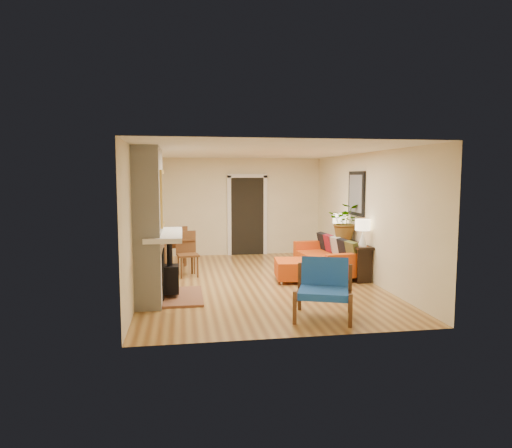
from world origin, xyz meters
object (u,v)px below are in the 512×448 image
object	(u,v)px
ottoman	(296,269)
lamp_near	(363,229)
dining_table	(179,243)
console_table	(349,248)
lamp_far	(339,223)
houseplant	(346,222)
blue_chair	(324,285)
sofa	(331,257)

from	to	relation	value
ottoman	lamp_near	size ratio (longest dim) A/B	1.69
dining_table	console_table	distance (m)	3.78
lamp_far	houseplant	distance (m)	0.46
ottoman	blue_chair	bearing A→B (deg)	-94.13
sofa	console_table	distance (m)	0.46
console_table	houseplant	world-z (taller)	houseplant
sofa	ottoman	xyz separation A→B (m)	(-0.93, -0.61, -0.11)
dining_table	blue_chair	bearing A→B (deg)	-59.61
lamp_far	blue_chair	bearing A→B (deg)	-112.83
sofa	dining_table	bearing A→B (deg)	166.67
ottoman	lamp_far	world-z (taller)	lamp_far
houseplant	ottoman	bearing A→B (deg)	-154.12
dining_table	lamp_far	xyz separation A→B (m)	(3.65, -0.32, 0.44)
blue_chair	lamp_far	xyz separation A→B (m)	(1.44, 3.43, 0.59)
dining_table	houseplant	size ratio (longest dim) A/B	2.23
ottoman	lamp_far	xyz separation A→B (m)	(1.27, 1.07, 0.82)
dining_table	lamp_near	size ratio (longest dim) A/B	3.34
blue_chair	lamp_far	distance (m)	3.77
console_table	lamp_near	bearing A→B (deg)	-90.00
ottoman	houseplant	size ratio (longest dim) A/B	1.13
ottoman	lamp_near	world-z (taller)	lamp_near
sofa	houseplant	xyz separation A→B (m)	(0.33, 0.01, 0.78)
blue_chair	console_table	bearing A→B (deg)	62.36
sofa	lamp_near	xyz separation A→B (m)	(0.34, -0.91, 0.71)
console_table	lamp_far	bearing A→B (deg)	90.00
lamp_near	lamp_far	distance (m)	1.38
ottoman	dining_table	size ratio (longest dim) A/B	0.51
console_table	houseplant	distance (m)	0.59
lamp_far	houseplant	xyz separation A→B (m)	(-0.01, -0.46, 0.07)
ottoman	blue_chair	world-z (taller)	blue_chair
sofa	lamp_far	size ratio (longest dim) A/B	3.92
sofa	console_table	world-z (taller)	sofa
sofa	lamp_far	bearing A→B (deg)	53.64
sofa	dining_table	xyz separation A→B (m)	(-3.30, 0.78, 0.27)
lamp_near	houseplant	bearing A→B (deg)	90.62
ottoman	houseplant	world-z (taller)	houseplant
houseplant	console_table	bearing A→B (deg)	-87.34
sofa	ottoman	distance (m)	1.12
ottoman	console_table	distance (m)	1.38
console_table	lamp_near	size ratio (longest dim) A/B	3.43
ottoman	lamp_near	bearing A→B (deg)	-13.53
blue_chair	console_table	size ratio (longest dim) A/B	0.58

